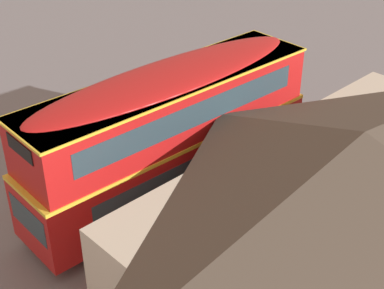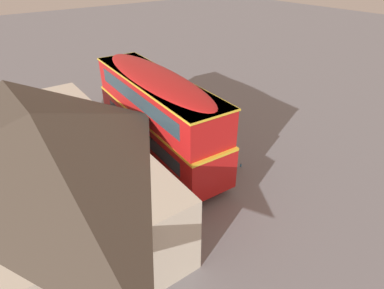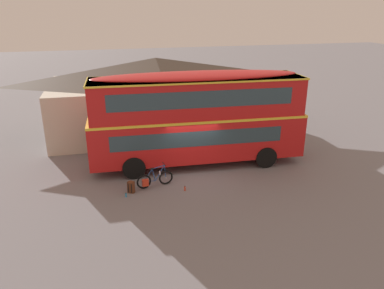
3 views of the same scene
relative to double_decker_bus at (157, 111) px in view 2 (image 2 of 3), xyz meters
name	(u,v)px [view 2 (image 2 of 3)]	position (x,y,z in m)	size (l,w,h in m)	color
ground_plane	(180,150)	(-0.60, -1.06, -2.65)	(120.00, 120.00, 0.00)	slate
double_decker_bus	(157,111)	(0.00, 0.00, 0.00)	(10.93, 3.21, 4.79)	black
touring_bicycle	(216,154)	(-2.65, -2.11, -2.27)	(1.73, 0.63, 1.04)	black
backpack_on_ground	(233,162)	(-3.72, -2.39, -2.35)	(0.35, 0.33, 0.57)	#592D19
water_bottle_red_squeeze	(211,145)	(-1.38, -2.84, -2.54)	(0.08, 0.08, 0.22)	#D84C33
water_bottle_blue_sports	(241,165)	(-3.99, -2.77, -2.55)	(0.07, 0.07, 0.21)	#338CBF
pub_building	(44,163)	(-0.99, 6.28, -0.23)	(13.87, 7.65, 4.75)	beige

